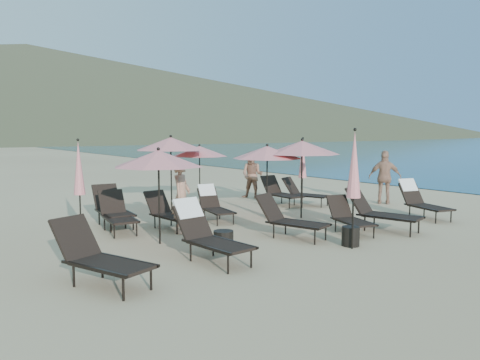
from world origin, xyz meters
TOP-DOWN VIEW (x-y plane):
  - ground at (0.00, 0.00)m, footprint 800.00×800.00m
  - volcanic_headland at (71.37, 302.62)m, footprint 690.00×690.00m
  - lounger_0 at (-5.87, 0.01)m, footprint 1.29×1.97m
  - lounger_1 at (-3.65, 0.22)m, footprint 0.85×1.90m
  - lounger_2 at (-1.05, 0.70)m, footprint 1.13×1.84m
  - lounger_3 at (0.49, 0.21)m, footprint 1.02×1.62m
  - lounger_4 at (1.35, -0.07)m, footprint 1.14×1.97m
  - lounger_5 at (3.80, 0.34)m, footprint 1.09×1.84m
  - lounger_6 at (-3.85, 4.58)m, footprint 0.87×1.87m
  - lounger_7 at (-4.03, 3.82)m, footprint 0.89×1.77m
  - lounger_8 at (-2.82, 3.38)m, footprint 0.77×1.66m
  - lounger_9 at (-1.28, 3.58)m, footprint 0.85×1.64m
  - lounger_10 at (2.09, 4.56)m, footprint 0.71×1.70m
  - lounger_11 at (2.75, 4.09)m, footprint 1.11×1.71m
  - umbrella_open_0 at (-3.78, 1.98)m, footprint 2.00×2.00m
  - umbrella_open_1 at (0.16, 2.97)m, footprint 2.00×2.00m
  - umbrella_open_2 at (0.96, 2.37)m, footprint 2.15×2.15m
  - umbrella_open_3 at (-1.44, 5.76)m, footprint 2.22×2.22m
  - umbrella_open_4 at (-0.08, 6.26)m, footprint 1.93×1.93m
  - umbrella_closed_0 at (-0.68, -0.88)m, footprint 0.30×0.30m
  - umbrella_closed_1 at (2.25, 3.67)m, footprint 0.27×0.27m
  - umbrella_closed_2 at (-4.93, 3.84)m, footprint 0.27×0.27m
  - side_table_0 at (-2.98, 0.64)m, footprint 0.43×0.43m
  - side_table_1 at (-0.51, -0.68)m, footprint 0.39×0.39m
  - beachgoer_a at (-2.80, 2.72)m, footprint 0.78×0.76m
  - beachgoer_b at (2.28, 6.36)m, footprint 1.00×1.07m
  - beachgoer_c at (5.14, 2.58)m, footprint 1.01×1.14m

SIDE VIEW (x-z plane):
  - ground at x=0.00m, z-range 0.00..0.00m
  - side_table_0 at x=-2.98m, z-range 0.00..0.42m
  - side_table_1 at x=-0.51m, z-range 0.00..0.43m
  - lounger_3 at x=0.49m, z-range -0.03..0.84m
  - lounger_11 at x=2.75m, z-range -0.03..0.89m
  - lounger_8 at x=-2.82m, z-range -0.03..0.90m
  - lounger_10 at x=2.09m, z-range -0.03..0.93m
  - lounger_7 at x=-4.03m, z-range -0.03..0.94m
  - lounger_2 at x=-1.05m, z-range -0.03..0.96m
  - lounger_9 at x=-1.28m, z-range -0.02..0.95m
  - lounger_6 at x=-3.85m, z-range -0.03..1.01m
  - lounger_0 at x=-5.87m, z-range -0.03..1.03m
  - lounger_4 at x=1.35m, z-range -0.03..1.03m
  - lounger_5 at x=3.80m, z-range -0.02..1.06m
  - lounger_1 at x=-3.65m, z-range -0.03..1.12m
  - beachgoer_b at x=2.28m, z-range 0.00..1.75m
  - beachgoer_a at x=-2.80m, z-range 0.00..1.81m
  - beachgoer_c at x=5.14m, z-range 0.00..1.85m
  - umbrella_closed_1 at x=2.25m, z-range 0.45..2.77m
  - umbrella_closed_2 at x=-4.93m, z-range 0.46..2.79m
  - umbrella_closed_0 at x=-0.68m, z-range 0.50..3.08m
  - umbrella_open_4 at x=-0.08m, z-range 0.80..2.87m
  - umbrella_open_1 at x=0.16m, z-range 0.83..2.98m
  - umbrella_open_0 at x=-3.78m, z-range 0.83..2.98m
  - umbrella_open_2 at x=0.96m, z-range 0.89..3.20m
  - umbrella_open_3 at x=-1.44m, z-range 0.92..3.31m
  - volcanic_headland at x=71.37m, z-range -1.01..53.99m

